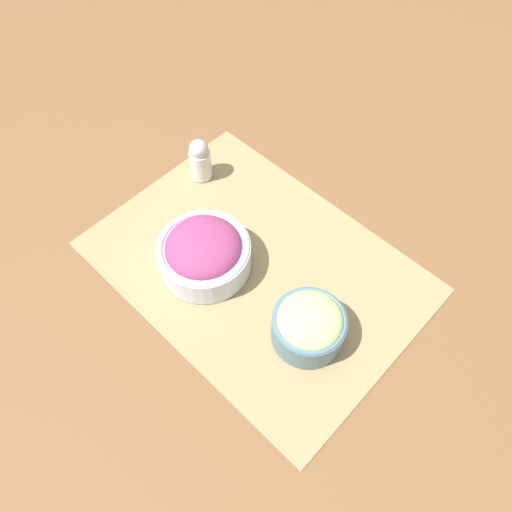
% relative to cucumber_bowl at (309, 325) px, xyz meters
% --- Properties ---
extents(ground_plane, '(3.00, 3.00, 0.00)m').
position_rel_cucumber_bowl_xyz_m(ground_plane, '(-0.15, 0.04, -0.04)').
color(ground_plane, brown).
extents(placemat, '(0.56, 0.40, 0.00)m').
position_rel_cucumber_bowl_xyz_m(placemat, '(-0.15, 0.04, -0.04)').
color(placemat, '#937F56').
rests_on(placemat, ground_plane).
extents(cucumber_bowl, '(0.12, 0.12, 0.08)m').
position_rel_cucumber_bowl_xyz_m(cucumber_bowl, '(0.00, 0.00, 0.00)').
color(cucumber_bowl, slate).
rests_on(cucumber_bowl, placemat).
extents(onion_bowl, '(0.16, 0.16, 0.08)m').
position_rel_cucumber_bowl_xyz_m(onion_bowl, '(-0.22, -0.02, 0.00)').
color(onion_bowl, silver).
rests_on(onion_bowl, placemat).
extents(pepper_shaker, '(0.04, 0.04, 0.09)m').
position_rel_cucumber_bowl_xyz_m(pepper_shaker, '(-0.37, 0.12, 0.01)').
color(pepper_shaker, silver).
rests_on(pepper_shaker, placemat).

